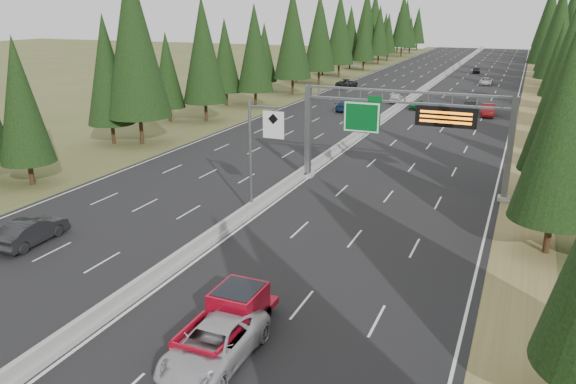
# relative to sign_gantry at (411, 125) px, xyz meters

# --- Properties ---
(road) EXTENTS (32.00, 260.00, 0.08)m
(road) POSITION_rel_sign_gantry_xyz_m (-8.92, 45.12, -5.23)
(road) COLOR black
(road) RESTS_ON ground
(shoulder_right) EXTENTS (3.60, 260.00, 0.06)m
(shoulder_right) POSITION_rel_sign_gantry_xyz_m (8.88, 45.12, -5.24)
(shoulder_right) COLOR olive
(shoulder_right) RESTS_ON ground
(shoulder_left) EXTENTS (3.60, 260.00, 0.06)m
(shoulder_left) POSITION_rel_sign_gantry_xyz_m (-26.72, 45.12, -5.24)
(shoulder_left) COLOR #485025
(shoulder_left) RESTS_ON ground
(median_barrier) EXTENTS (0.70, 260.00, 0.85)m
(median_barrier) POSITION_rel_sign_gantry_xyz_m (-8.92, 45.12, -4.85)
(median_barrier) COLOR gray
(median_barrier) RESTS_ON road
(sign_gantry) EXTENTS (16.75, 0.98, 7.80)m
(sign_gantry) POSITION_rel_sign_gantry_xyz_m (0.00, 0.00, 0.00)
(sign_gantry) COLOR slate
(sign_gantry) RESTS_ON road
(hov_sign_pole) EXTENTS (2.80, 0.50, 8.00)m
(hov_sign_pole) POSITION_rel_sign_gantry_xyz_m (-8.33, -9.92, -0.54)
(hov_sign_pole) COLOR slate
(hov_sign_pole) RESTS_ON road
(tree_row_left) EXTENTS (11.97, 244.83, 18.99)m
(tree_row_left) POSITION_rel_sign_gantry_xyz_m (-30.89, 33.79, 4.01)
(tree_row_left) COLOR black
(tree_row_left) RESTS_ON ground
(silver_minivan) EXTENTS (2.71, 5.87, 1.63)m
(silver_minivan) POSITION_rel_sign_gantry_xyz_m (-2.47, -26.11, -4.37)
(silver_minivan) COLOR #B4B4B9
(silver_minivan) RESTS_ON road
(red_pickup) EXTENTS (2.14, 5.99, 1.95)m
(red_pickup) POSITION_rel_sign_gantry_xyz_m (-2.79, -23.83, -4.11)
(red_pickup) COLOR black
(red_pickup) RESTS_ON road
(car_ahead_green) EXTENTS (1.68, 3.83, 1.28)m
(car_ahead_green) POSITION_rel_sign_gantry_xyz_m (-6.50, 38.10, -4.55)
(car_ahead_green) COLOR #125123
(car_ahead_green) RESTS_ON road
(car_ahead_dkred) EXTENTS (1.92, 4.93, 1.60)m
(car_ahead_dkred) POSITION_rel_sign_gantry_xyz_m (3.37, 36.10, -4.39)
(car_ahead_dkred) COLOR #610D10
(car_ahead_dkred) RESTS_ON road
(car_ahead_dkgrey) EXTENTS (2.20, 4.98, 1.42)m
(car_ahead_dkgrey) POSITION_rel_sign_gantry_xyz_m (0.74, 39.12, -4.48)
(car_ahead_dkgrey) COLOR black
(car_ahead_dkgrey) RESTS_ON road
(car_ahead_white) EXTENTS (2.22, 4.72, 1.30)m
(car_ahead_white) POSITION_rel_sign_gantry_xyz_m (0.46, 69.85, -4.54)
(car_ahead_white) COLOR silver
(car_ahead_white) RESTS_ON road
(car_ahead_far) EXTENTS (1.84, 4.00, 1.33)m
(car_ahead_far) POSITION_rel_sign_gantry_xyz_m (-3.16, 90.06, -4.52)
(car_ahead_far) COLOR black
(car_ahead_far) RESTS_ON road
(car_onc_near) EXTENTS (1.98, 4.99, 1.62)m
(car_onc_near) POSITION_rel_sign_gantry_xyz_m (-18.97, -19.88, -4.38)
(car_onc_near) COLOR black
(car_onc_near) RESTS_ON road
(car_onc_blue) EXTENTS (2.24, 4.93, 1.40)m
(car_onc_blue) POSITION_rel_sign_gantry_xyz_m (-15.30, 32.58, -4.49)
(car_onc_blue) COLOR navy
(car_onc_blue) RESTS_ON road
(car_onc_white) EXTENTS (1.84, 4.33, 1.46)m
(car_onc_white) POSITION_rel_sign_gantry_xyz_m (-10.42, 42.46, -4.46)
(car_onc_white) COLOR beige
(car_onc_white) RESTS_ON road
(car_onc_far) EXTENTS (3.01, 5.85, 1.58)m
(car_onc_far) POSITION_rel_sign_gantry_xyz_m (-22.42, 55.60, -4.40)
(car_onc_far) COLOR black
(car_onc_far) RESTS_ON road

